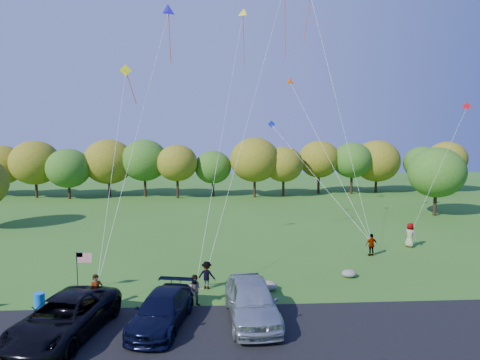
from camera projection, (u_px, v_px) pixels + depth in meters
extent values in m
plane|color=#30621C|center=(213.00, 299.00, 23.43)|extent=(140.00, 140.00, 0.00)
cube|color=black|center=(213.00, 333.00, 19.46)|extent=(44.00, 6.00, 0.06)
cylinder|color=#331F12|center=(2.00, 189.00, 59.41)|extent=(0.36, 0.36, 2.45)
ellipsoid|color=#356118|center=(0.00, 167.00, 59.07)|extent=(5.37, 5.37, 4.83)
cylinder|color=#331F12|center=(37.00, 187.00, 58.37)|extent=(0.36, 0.36, 3.11)
ellipsoid|color=#356118|center=(36.00, 164.00, 58.01)|extent=(5.01, 5.01, 4.51)
cylinder|color=#331F12|center=(67.00, 190.00, 58.99)|extent=(0.36, 0.36, 2.31)
ellipsoid|color=#356118|center=(66.00, 167.00, 58.64)|extent=(5.92, 5.92, 5.33)
cylinder|color=#331F12|center=(111.00, 187.00, 61.64)|extent=(0.36, 0.36, 2.36)
ellipsoid|color=#2C5E19|center=(110.00, 166.00, 61.30)|extent=(5.61, 5.61, 5.05)
cylinder|color=#331F12|center=(147.00, 186.00, 62.25)|extent=(0.36, 0.36, 2.58)
ellipsoid|color=#2C5E19|center=(146.00, 164.00, 61.89)|extent=(5.92, 5.92, 5.33)
cylinder|color=#331F12|center=(179.00, 189.00, 59.59)|extent=(0.36, 0.36, 2.29)
ellipsoid|color=#2C5E19|center=(179.00, 169.00, 59.27)|extent=(4.99, 4.99, 4.49)
cylinder|color=#331F12|center=(210.00, 189.00, 59.51)|extent=(0.36, 0.36, 2.23)
ellipsoid|color=#2C5E19|center=(210.00, 168.00, 59.18)|extent=(5.58, 5.58, 5.03)
cylinder|color=#331F12|center=(249.00, 185.00, 61.19)|extent=(0.36, 0.36, 3.12)
ellipsoid|color=#356118|center=(249.00, 163.00, 60.83)|extent=(4.81, 4.81, 4.33)
cylinder|color=#331F12|center=(283.00, 187.00, 59.71)|extent=(0.36, 0.36, 2.83)
ellipsoid|color=#356118|center=(284.00, 162.00, 59.31)|extent=(6.42, 6.42, 5.78)
cylinder|color=#331F12|center=(315.00, 186.00, 61.69)|extent=(0.36, 0.36, 2.72)
ellipsoid|color=#356118|center=(315.00, 165.00, 61.34)|extent=(5.19, 5.19, 4.67)
cylinder|color=#331F12|center=(351.00, 183.00, 63.22)|extent=(0.36, 0.36, 3.18)
ellipsoid|color=#2C5E19|center=(352.00, 160.00, 62.83)|extent=(5.70, 5.70, 5.13)
cylinder|color=#331F12|center=(379.00, 184.00, 63.38)|extent=(0.36, 0.36, 2.82)
ellipsoid|color=#2C5E19|center=(380.00, 161.00, 63.01)|extent=(5.89, 5.89, 5.30)
cylinder|color=#331F12|center=(426.00, 184.00, 61.39)|extent=(0.36, 0.36, 3.18)
ellipsoid|color=#356118|center=(428.00, 161.00, 61.01)|extent=(5.38, 5.38, 4.84)
cylinder|color=#331F12|center=(458.00, 184.00, 61.54)|extent=(0.36, 0.36, 3.16)
ellipsoid|color=#2C5E19|center=(459.00, 158.00, 61.11)|extent=(6.79, 6.79, 6.11)
cylinder|color=#331F12|center=(435.00, 203.00, 46.47)|extent=(0.36, 0.36, 2.80)
ellipsoid|color=#2C5E19|center=(437.00, 172.00, 46.08)|extent=(6.00, 6.00, 5.40)
imported|color=black|center=(64.00, 317.00, 18.97)|extent=(4.21, 6.86, 1.77)
imported|color=black|center=(162.00, 310.00, 20.00)|extent=(3.12, 5.61, 1.54)
imported|color=#AEB5B9|center=(252.00, 301.00, 20.61)|extent=(2.68, 5.91, 1.97)
imported|color=#4C4C59|center=(96.00, 291.00, 22.19)|extent=(0.77, 0.66, 1.79)
imported|color=#4C4C59|center=(196.00, 290.00, 22.49)|extent=(0.85, 0.68, 1.67)
imported|color=#4C4C59|center=(207.00, 275.00, 24.95)|extent=(1.19, 0.90, 1.63)
imported|color=#4C4C59|center=(371.00, 245.00, 31.56)|extent=(1.04, 0.62, 1.66)
imported|color=#4C4C59|center=(410.00, 235.00, 33.91)|extent=(1.04, 1.13, 1.94)
cylinder|color=blue|center=(39.00, 301.00, 22.17)|extent=(0.55, 0.55, 0.82)
cylinder|color=black|center=(77.00, 272.00, 24.33)|extent=(0.05, 0.05, 2.36)
cube|color=red|center=(84.00, 258.00, 24.25)|extent=(0.85, 0.57, 0.02)
cube|color=navy|center=(80.00, 255.00, 24.23)|extent=(0.34, 0.02, 0.26)
ellipsoid|color=gray|center=(268.00, 286.00, 24.73)|extent=(1.10, 0.86, 0.55)
ellipsoid|color=gray|center=(349.00, 274.00, 26.95)|extent=(0.92, 0.77, 0.48)
cone|color=#2116E1|center=(168.00, 11.00, 28.56)|extent=(1.03, 0.62, 0.95)
cone|color=#E4530E|center=(290.00, 82.00, 37.85)|extent=(0.91, 0.49, 0.83)
cube|color=red|center=(467.00, 106.00, 31.24)|extent=(0.51, 0.37, 0.59)
cube|color=#FFFD15|center=(126.00, 70.00, 29.39)|extent=(0.82, 0.21, 0.81)
cone|color=yellow|center=(243.00, 13.00, 40.65)|extent=(1.23, 1.03, 0.99)
cube|color=#1329C4|center=(271.00, 124.00, 40.49)|extent=(0.72, 0.24, 0.70)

